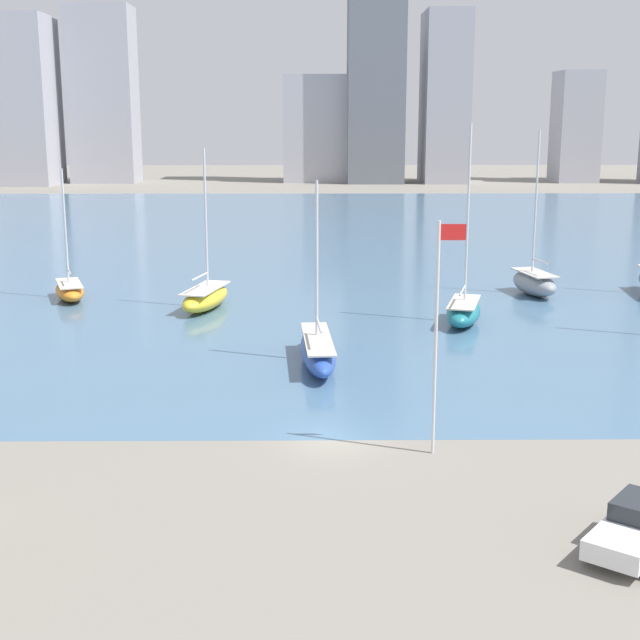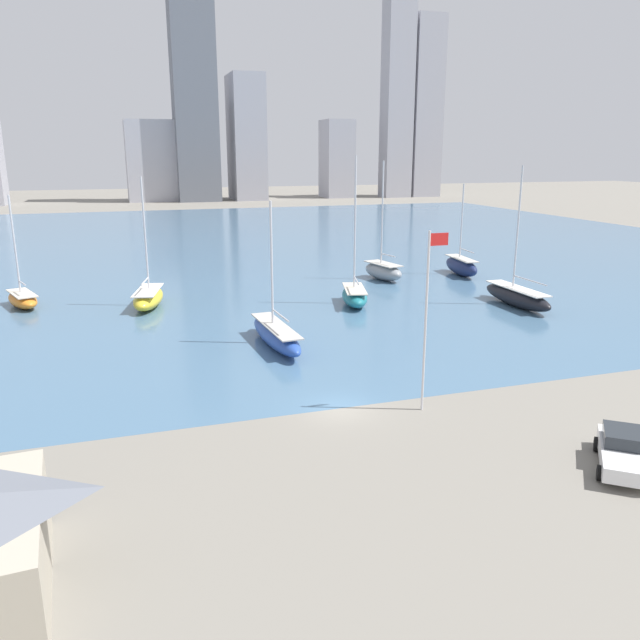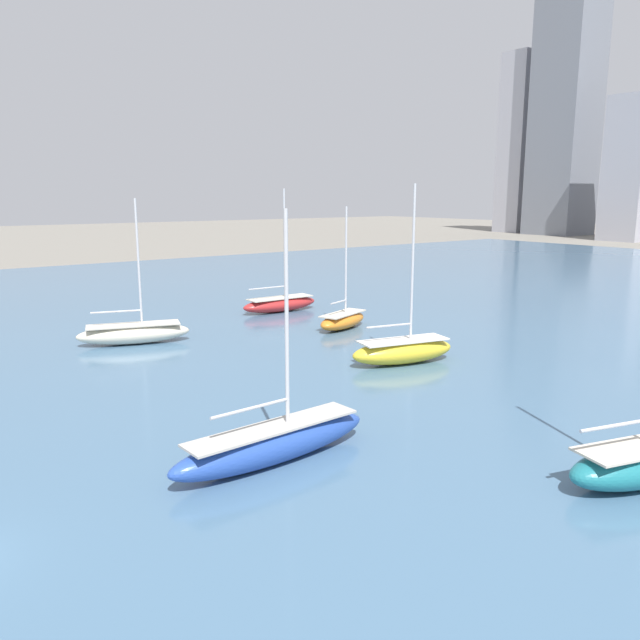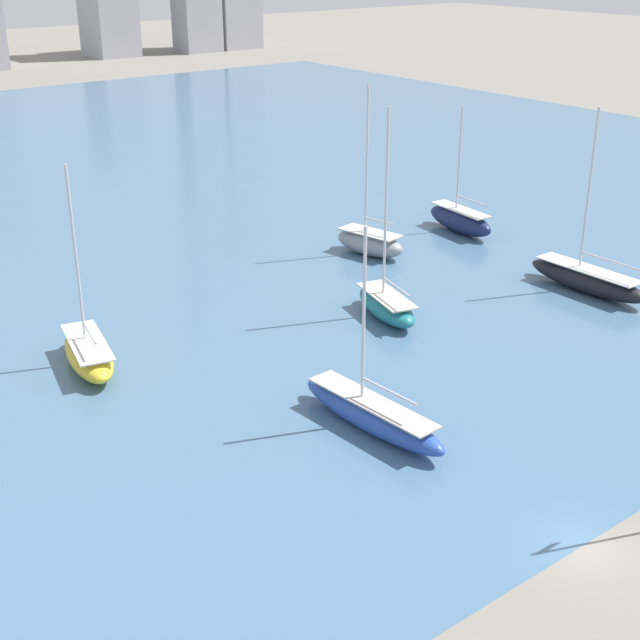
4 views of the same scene
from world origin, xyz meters
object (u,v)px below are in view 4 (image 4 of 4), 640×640
sailboat_navy (460,220)px  sailboat_gray (370,242)px  sailboat_blue (372,414)px  sailboat_black (587,279)px  sailboat_teal (386,305)px  sailboat_yellow (88,353)px

sailboat_navy → sailboat_gray: bearing=-175.5°
sailboat_blue → sailboat_black: bearing=8.7°
sailboat_navy → sailboat_teal: sailboat_teal is taller
sailboat_blue → sailboat_gray: size_ratio=0.81×
sailboat_navy → sailboat_gray: (-10.40, 0.31, -0.05)m
sailboat_navy → sailboat_teal: (-18.29, -10.61, -0.17)m
sailboat_black → sailboat_blue: 26.54m
sailboat_black → sailboat_blue: size_ratio=1.21×
sailboat_navy → sailboat_blue: (-29.13, -21.59, -0.23)m
sailboat_black → sailboat_gray: sailboat_gray is taller
sailboat_yellow → sailboat_teal: 20.39m
sailboat_black → sailboat_blue: sailboat_black is taller
sailboat_yellow → sailboat_gray: size_ratio=0.91×
sailboat_navy → sailboat_yellow: bearing=-166.1°
sailboat_navy → sailboat_teal: bearing=-143.7°
sailboat_black → sailboat_gray: bearing=113.9°
sailboat_black → sailboat_teal: (-15.12, 5.47, -0.03)m
sailboat_yellow → sailboat_blue: (8.81, -16.40, -0.03)m
sailboat_blue → sailboat_gray: 28.82m
sailboat_teal → sailboat_gray: 13.47m
sailboat_yellow → sailboat_black: sailboat_black is taller
sailboat_yellow → sailboat_blue: bearing=-48.8°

